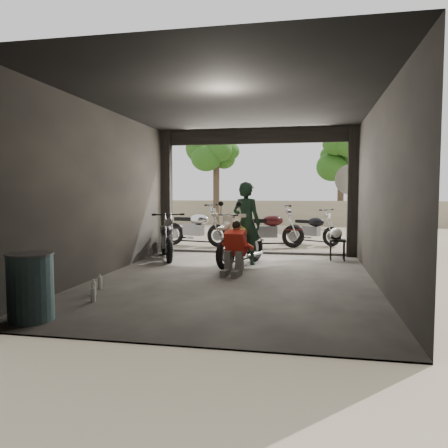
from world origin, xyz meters
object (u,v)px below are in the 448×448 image
at_px(outside_bike_c, 313,227).
at_px(helmet, 336,234).
at_px(oil_drum, 30,288).
at_px(left_bike, 167,236).
at_px(stool, 337,243).
at_px(rider, 246,224).
at_px(mechanic, 234,250).
at_px(outside_bike_a, 195,225).
at_px(sign_post, 350,194).
at_px(outside_bike_b, 268,226).
at_px(main_bike, 241,239).

relative_size(outside_bike_c, helmet, 5.43).
bearing_deg(oil_drum, left_bike, 90.00).
relative_size(stool, helmet, 1.66).
distance_m(rider, mechanic, 1.41).
xyz_separation_m(outside_bike_a, rider, (2.00, -3.13, 0.28)).
distance_m(outside_bike_a, sign_post, 4.58).
bearing_deg(outside_bike_a, oil_drum, -167.04).
height_order(outside_bike_a, mechanic, outside_bike_a).
xyz_separation_m(mechanic, sign_post, (2.41, 3.47, 1.05)).
height_order(outside_bike_b, mechanic, outside_bike_b).
height_order(mechanic, sign_post, sign_post).
height_order(mechanic, oil_drum, mechanic).
relative_size(outside_bike_a, rider, 1.02).
bearing_deg(stool, left_bike, -172.99).
distance_m(left_bike, oil_drum, 5.20).
relative_size(main_bike, oil_drum, 2.08).
bearing_deg(outside_bike_c, helmet, -137.09).
xyz_separation_m(main_bike, outside_bike_b, (0.29, 3.18, 0.04)).
bearing_deg(outside_bike_c, outside_bike_b, 164.46).
bearing_deg(outside_bike_c, left_bike, 170.21).
bearing_deg(left_bike, sign_post, -2.58).
distance_m(main_bike, left_bike, 2.00).
height_order(left_bike, oil_drum, left_bike).
height_order(outside_bike_a, helmet, outside_bike_a).
height_order(main_bike, outside_bike_b, outside_bike_b).
distance_m(rider, sign_post, 3.24).
distance_m(outside_bike_c, oil_drum, 9.49).
xyz_separation_m(mechanic, oil_drum, (-1.95, -3.40, -0.08)).
relative_size(left_bike, rider, 0.91).
bearing_deg(stool, outside_bike_a, 151.27).
height_order(rider, oil_drum, rider).
relative_size(stool, oil_drum, 0.59).
bearing_deg(main_bike, mechanic, -67.90).
xyz_separation_m(outside_bike_a, mechanic, (1.96, -4.48, -0.13)).
xyz_separation_m(outside_bike_c, oil_drum, (-3.45, -8.84, -0.13)).
distance_m(helmet, oil_drum, 6.95).
xyz_separation_m(outside_bike_a, outside_bike_b, (2.20, -0.13, -0.01)).
relative_size(main_bike, helmet, 5.82).
height_order(outside_bike_b, stool, outside_bike_b).
distance_m(oil_drum, sign_post, 8.22).
xyz_separation_m(left_bike, helmet, (3.96, 0.51, 0.08)).
bearing_deg(helmet, main_bike, -163.19).
distance_m(outside_bike_b, sign_post, 2.52).
bearing_deg(outside_bike_b, outside_bike_c, -66.42).
relative_size(rider, mechanic, 1.81).
bearing_deg(helmet, sign_post, 59.35).
height_order(mechanic, helmet, mechanic).
bearing_deg(stool, mechanic, -131.90).
bearing_deg(outside_bike_a, rider, -134.53).
bearing_deg(main_bike, left_bike, -178.28).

